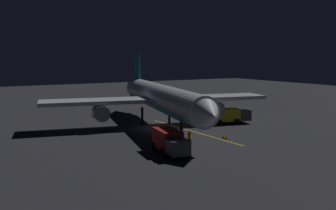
{
  "coord_description": "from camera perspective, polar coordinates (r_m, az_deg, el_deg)",
  "views": [
    {
      "loc": [
        25.37,
        45.31,
        10.01
      ],
      "look_at": [
        0.0,
        2.0,
        3.5
      ],
      "focal_mm": 40.07,
      "sensor_mm": 36.0,
      "label": 1
    }
  ],
  "objects": [
    {
      "name": "ground_crew_worker",
      "position": [
        42.35,
        3.31,
        -5.06
      ],
      "size": [
        0.4,
        0.4,
        1.74
      ],
      "color": "black",
      "rests_on": "ground_plane"
    },
    {
      "name": "apron_guide_stripe",
      "position": [
        50.86,
        3.64,
        -3.97
      ],
      "size": [
        0.86,
        20.03,
        0.01
      ],
      "primitive_type": "cube",
      "rotation": [
        0.0,
        0.0,
        0.03
      ],
      "color": "gold",
      "rests_on": "ground_plane"
    },
    {
      "name": "baggage_truck",
      "position": [
        38.81,
        0.24,
        -5.65
      ],
      "size": [
        2.91,
        5.86,
        2.46
      ],
      "color": "maroon",
      "rests_on": "ground_plane"
    },
    {
      "name": "ground_plane",
      "position": [
        52.9,
        -1.1,
        -3.63
      ],
      "size": [
        180.0,
        180.0,
        0.2
      ],
      "primitive_type": "cube",
      "color": "#2A2A30"
    },
    {
      "name": "traffic_cone_near_right",
      "position": [
        46.35,
        8.89,
        -4.86
      ],
      "size": [
        0.5,
        0.5,
        0.55
      ],
      "color": "#EA590F",
      "rests_on": "ground_plane"
    },
    {
      "name": "catering_truck",
      "position": [
        56.91,
        9.3,
        -1.63
      ],
      "size": [
        6.17,
        3.65,
        2.27
      ],
      "color": "gold",
      "rests_on": "ground_plane"
    },
    {
      "name": "airliner",
      "position": [
        52.82,
        -1.29,
        1.1
      ],
      "size": [
        32.85,
        37.36,
        10.45
      ],
      "color": "silver",
      "rests_on": "ground_plane"
    },
    {
      "name": "traffic_cone_near_left",
      "position": [
        46.66,
        8.51,
        -4.77
      ],
      "size": [
        0.5,
        0.5,
        0.55
      ],
      "color": "#EA590F",
      "rests_on": "ground_plane"
    }
  ]
}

